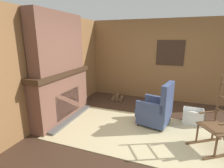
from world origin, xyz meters
TOP-DOWN VIEW (x-y plane):
  - ground_plane at (0.00, 0.00)m, footprint 14.00×14.00m
  - wood_panel_wall_left at (-2.36, 0.00)m, footprint 0.06×5.26m
  - wood_panel_wall_back at (0.01, 2.36)m, footprint 5.26×0.09m
  - fireplace_hearth at (-2.14, 0.00)m, footprint 0.57×1.96m
  - chimney_breast at (-2.15, 0.00)m, footprint 0.31×1.64m
  - area_rug at (-0.30, -0.06)m, footprint 3.53×1.91m
  - armchair at (0.11, 0.42)m, footprint 0.80×0.76m
  - rocking_chair at (1.25, -0.13)m, footprint 0.94×0.85m
  - firewood_stack at (-1.29, 1.78)m, footprint 0.43×0.41m
  - laundry_basket at (0.93, 0.80)m, footprint 0.47×0.37m
  - oil_lamp_vase at (-2.19, -0.35)m, footprint 0.12×0.12m
  - storage_case at (-2.19, 0.11)m, footprint 0.16×0.20m

SIDE VIEW (x-z plane):
  - ground_plane at x=0.00m, z-range 0.00..0.00m
  - area_rug at x=-0.30m, z-range 0.00..0.01m
  - firewood_stack at x=-1.29m, z-range -0.03..0.20m
  - laundry_basket at x=0.93m, z-range 0.00..0.36m
  - armchair at x=0.11m, z-range -0.15..0.89m
  - rocking_chair at x=1.25m, z-range -0.23..1.11m
  - fireplace_hearth at x=-2.14m, z-range 0.00..1.21m
  - wood_panel_wall_left at x=-2.36m, z-range 0.00..2.57m
  - wood_panel_wall_back at x=0.01m, z-range 0.01..2.58m
  - storage_case at x=-2.19m, z-range 1.22..1.37m
  - oil_lamp_vase at x=-2.19m, z-range 1.17..1.48m
  - chimney_breast at x=-2.15m, z-range 1.22..2.55m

